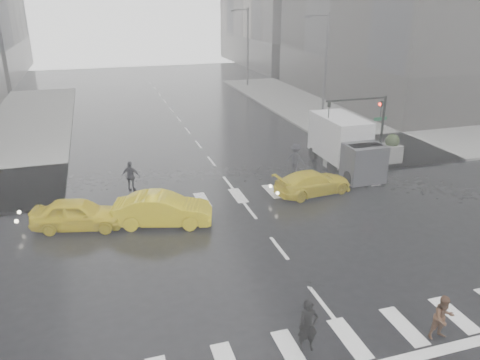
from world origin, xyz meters
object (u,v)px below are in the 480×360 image
object	(u,v)px
traffic_signal_pole	(369,118)
pedestrian_brown	(443,318)
box_truck	(346,144)
taxi_mid	(163,210)
taxi_front	(78,214)

from	to	relation	value
traffic_signal_pole	pedestrian_brown	xyz separation A→B (m)	(-6.25, -14.81, -2.46)
traffic_signal_pole	box_truck	world-z (taller)	traffic_signal_pole
traffic_signal_pole	taxi_mid	size ratio (longest dim) A/B	0.98
box_truck	taxi_front	bearing A→B (deg)	-167.38
taxi_front	box_truck	world-z (taller)	box_truck
traffic_signal_pole	taxi_front	distance (m)	17.73
pedestrian_brown	taxi_mid	xyz separation A→B (m)	(-7.16, 10.57, -0.00)
pedestrian_brown	box_truck	xyz separation A→B (m)	(4.75, 14.77, 0.95)
taxi_mid	box_truck	xyz separation A→B (m)	(11.91, 4.20, 0.95)
pedestrian_brown	box_truck	world-z (taller)	box_truck
box_truck	pedestrian_brown	bearing A→B (deg)	-107.43
pedestrian_brown	taxi_mid	bearing A→B (deg)	127.13
box_truck	taxi_mid	bearing A→B (deg)	-160.18
traffic_signal_pole	taxi_front	bearing A→B (deg)	-168.70
taxi_mid	pedestrian_brown	bearing A→B (deg)	-130.20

